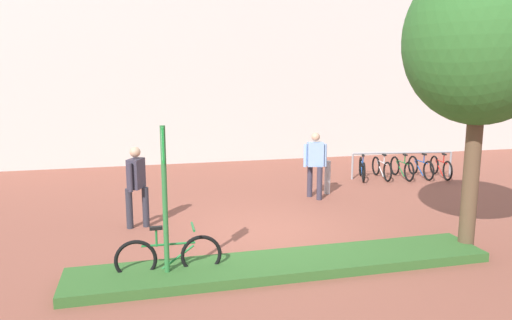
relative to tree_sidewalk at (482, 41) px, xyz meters
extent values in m
plane|color=brown|center=(-3.29, 1.77, -3.74)|extent=(60.00, 60.00, 0.00)
cube|color=silver|center=(-3.29, 10.58, 1.26)|extent=(28.00, 1.20, 10.00)
cube|color=#336028|center=(-3.49, -0.05, -3.66)|extent=(7.00, 1.10, 0.16)
cylinder|color=brown|center=(0.00, 0.00, -2.39)|extent=(0.28, 0.28, 2.70)
ellipsoid|color=#2D6628|center=(0.00, 0.00, 0.02)|extent=(2.65, 2.65, 2.91)
cylinder|color=#2D7238|center=(-5.40, -0.05, -2.52)|extent=(0.08, 0.08, 2.44)
cube|color=#198C33|center=(-5.40, -0.05, -1.58)|extent=(0.05, 0.36, 0.52)
cube|color=white|center=(-5.40, -0.05, -1.58)|extent=(0.05, 0.30, 0.44)
torus|color=black|center=(-5.87, 0.11, -3.41)|extent=(0.66, 0.08, 0.66)
torus|color=black|center=(-4.85, 0.09, -3.41)|extent=(0.66, 0.08, 0.66)
cylinder|color=#1E7233|center=(-5.36, 0.10, -3.19)|extent=(0.84, 0.06, 0.04)
cylinder|color=#1E7233|center=(-5.26, 0.10, -3.44)|extent=(0.61, 0.05, 0.44)
cylinder|color=#1E7233|center=(-5.55, 0.10, -3.07)|extent=(0.04, 0.04, 0.28)
cube|color=black|center=(-5.55, 0.10, -2.91)|extent=(0.20, 0.08, 0.05)
cylinder|color=#1E7233|center=(-4.98, 0.09, -2.93)|extent=(0.05, 0.42, 0.04)
cylinder|color=#99999E|center=(0.59, 6.06, -3.34)|extent=(0.06, 0.06, 0.80)
cylinder|color=#99999E|center=(3.71, 5.62, -3.34)|extent=(0.06, 0.06, 0.80)
cylinder|color=#99999E|center=(2.15, 5.84, -2.94)|extent=(3.13, 0.49, 0.06)
torus|color=black|center=(0.74, 5.59, -3.44)|extent=(0.27, 0.59, 0.61)
torus|color=black|center=(1.07, 6.47, -3.44)|extent=(0.27, 0.59, 0.61)
cylinder|color=#194CA5|center=(0.90, 6.03, -3.23)|extent=(0.31, 0.73, 0.03)
cylinder|color=#194CA5|center=(0.94, 6.12, -3.47)|extent=(0.23, 0.53, 0.40)
cylinder|color=#194CA5|center=(0.84, 5.87, -3.12)|extent=(0.03, 0.03, 0.26)
cube|color=black|center=(0.84, 5.87, -2.98)|extent=(0.13, 0.20, 0.05)
cylinder|color=#194CA5|center=(1.03, 6.37, -2.99)|extent=(0.37, 0.17, 0.04)
torus|color=black|center=(1.48, 5.51, -3.44)|extent=(0.13, 0.61, 0.61)
torus|color=black|center=(1.59, 6.44, -3.44)|extent=(0.13, 0.61, 0.61)
cylinder|color=silver|center=(1.53, 5.97, -3.23)|extent=(0.12, 0.77, 0.03)
cylinder|color=silver|center=(1.54, 6.06, -3.47)|extent=(0.10, 0.56, 0.40)
cylinder|color=silver|center=(1.51, 5.80, -3.12)|extent=(0.03, 0.03, 0.26)
cube|color=black|center=(1.51, 5.80, -2.98)|extent=(0.09, 0.19, 0.05)
cylinder|color=silver|center=(1.57, 6.33, -2.99)|extent=(0.39, 0.08, 0.04)
torus|color=black|center=(2.12, 5.37, -3.44)|extent=(0.10, 0.61, 0.61)
torus|color=black|center=(2.18, 6.31, -3.44)|extent=(0.10, 0.61, 0.61)
cylinder|color=#1E7233|center=(2.15, 5.84, -3.23)|extent=(0.09, 0.77, 0.03)
cylinder|color=#1E7233|center=(2.16, 5.93, -3.47)|extent=(0.07, 0.56, 0.40)
cylinder|color=#1E7233|center=(2.14, 5.67, -3.12)|extent=(0.03, 0.03, 0.26)
cube|color=black|center=(2.14, 5.67, -2.98)|extent=(0.09, 0.19, 0.05)
cylinder|color=#1E7233|center=(2.17, 6.20, -2.99)|extent=(0.39, 0.06, 0.04)
torus|color=black|center=(2.75, 5.33, -3.44)|extent=(0.09, 0.61, 0.61)
torus|color=black|center=(2.81, 6.27, -3.44)|extent=(0.09, 0.61, 0.61)
cylinder|color=#194CA5|center=(2.78, 5.80, -3.23)|extent=(0.08, 0.77, 0.03)
cylinder|color=#194CA5|center=(2.78, 5.89, -3.47)|extent=(0.06, 0.56, 0.40)
cylinder|color=#194CA5|center=(2.77, 5.63, -3.12)|extent=(0.03, 0.03, 0.26)
cube|color=black|center=(2.77, 5.63, -2.98)|extent=(0.08, 0.19, 0.05)
cylinder|color=#194CA5|center=(2.80, 6.15, -2.99)|extent=(0.39, 0.06, 0.04)
torus|color=black|center=(3.31, 5.19, -3.44)|extent=(0.16, 0.61, 0.61)
torus|color=black|center=(3.48, 6.12, -3.44)|extent=(0.16, 0.61, 0.61)
cylinder|color=red|center=(3.40, 5.65, -3.23)|extent=(0.17, 0.76, 0.03)
cylinder|color=red|center=(3.41, 5.74, -3.47)|extent=(0.13, 0.55, 0.40)
cylinder|color=red|center=(3.37, 5.49, -3.12)|extent=(0.03, 0.03, 0.26)
cube|color=black|center=(3.37, 5.49, -2.98)|extent=(0.11, 0.19, 0.05)
cylinder|color=red|center=(3.46, 6.00, -2.99)|extent=(0.39, 0.10, 0.04)
cylinder|color=#ADADB2|center=(-0.84, 4.57, -3.29)|extent=(0.16, 0.16, 0.90)
cylinder|color=#383342|center=(-1.28, 4.02, -3.31)|extent=(0.14, 0.14, 0.85)
cylinder|color=#383342|center=(-1.41, 4.39, -3.31)|extent=(0.14, 0.14, 0.85)
cube|color=#8CB2E5|center=(-1.35, 4.20, -2.58)|extent=(0.43, 0.30, 0.62)
cylinder|color=#8CB2E5|center=(-1.09, 4.17, -2.61)|extent=(0.09, 0.09, 0.59)
cylinder|color=#8CB2E5|center=(-1.61, 4.24, -2.61)|extent=(0.09, 0.09, 0.59)
sphere|color=tan|center=(-1.35, 4.20, -2.13)|extent=(0.22, 0.22, 0.22)
cylinder|color=#2D2D38|center=(-5.66, 2.84, -3.31)|extent=(0.14, 0.14, 0.85)
cylinder|color=#2D2D38|center=(-5.99, 2.80, -3.31)|extent=(0.14, 0.14, 0.85)
cube|color=#383342|center=(-5.82, 2.82, -2.58)|extent=(0.39, 0.47, 0.62)
cylinder|color=#383342|center=(-5.71, 3.05, -2.61)|extent=(0.09, 0.09, 0.59)
cylinder|color=#383342|center=(-5.94, 2.59, -2.61)|extent=(0.09, 0.09, 0.59)
sphere|color=tan|center=(-5.82, 2.82, -2.13)|extent=(0.22, 0.22, 0.22)
camera|label=1|loc=(-5.77, -7.22, -0.55)|focal=33.72mm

